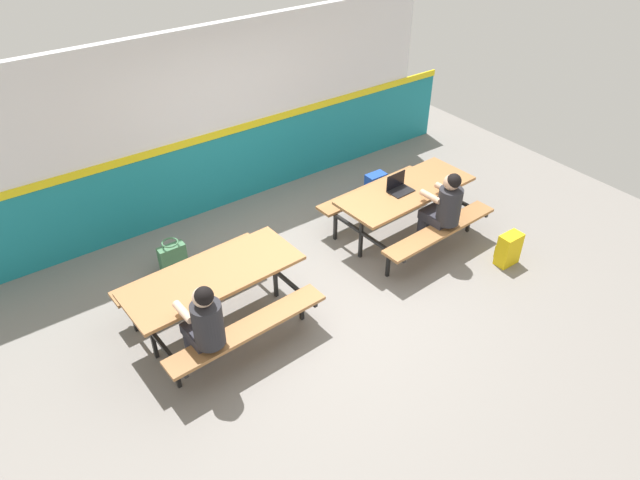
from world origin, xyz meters
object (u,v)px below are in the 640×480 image
object	(u,v)px
picnic_table_right	(405,200)
tote_bag_bright	(173,257)
picnic_table_left	(215,286)
backpack_dark	(508,249)
student_further	(444,206)
student_nearer	(204,323)
laptop_dark	(399,187)
satchel_spare	(375,187)

from	to	relation	value
picnic_table_right	tote_bag_bright	bearing A→B (deg)	158.20
picnic_table_left	tote_bag_bright	size ratio (longest dim) A/B	4.54
picnic_table_left	backpack_dark	bearing A→B (deg)	-18.10
picnic_table_left	student_further	size ratio (longest dim) A/B	1.62
picnic_table_right	student_further	distance (m)	0.58
backpack_dark	tote_bag_bright	xyz separation A→B (m)	(-3.53, 2.39, -0.02)
picnic_table_left	student_nearer	xyz separation A→B (m)	(-0.40, -0.58, 0.13)
picnic_table_left	laptop_dark	bearing A→B (deg)	2.52
picnic_table_left	student_further	distance (m)	3.03
picnic_table_left	picnic_table_right	size ratio (longest dim) A/B	1.00
backpack_dark	tote_bag_bright	distance (m)	4.26
picnic_table_right	student_further	world-z (taller)	student_further
picnic_table_right	satchel_spare	size ratio (longest dim) A/B	4.44
student_nearer	backpack_dark	distance (m)	4.00
student_nearer	tote_bag_bright	xyz separation A→B (m)	(0.40, 1.81, -0.51)
student_nearer	laptop_dark	world-z (taller)	student_nearer
student_further	student_nearer	bearing A→B (deg)	-178.03
student_nearer	student_further	world-z (taller)	same
picnic_table_left	student_nearer	world-z (taller)	student_nearer
picnic_table_right	student_further	bearing A→B (deg)	-76.42
backpack_dark	picnic_table_right	bearing A→B (deg)	118.30
laptop_dark	satchel_spare	size ratio (longest dim) A/B	0.75
student_further	laptop_dark	bearing A→B (deg)	112.38
student_further	picnic_table_left	bearing A→B (deg)	171.24
student_further	tote_bag_bright	world-z (taller)	student_further
backpack_dark	student_nearer	bearing A→B (deg)	171.65
picnic_table_left	satchel_spare	distance (m)	3.33
picnic_table_left	tote_bag_bright	world-z (taller)	picnic_table_left
backpack_dark	satchel_spare	xyz separation A→B (m)	(-0.38, 2.18, 0.00)
picnic_table_left	satchel_spare	size ratio (longest dim) A/B	4.44
laptop_dark	backpack_dark	size ratio (longest dim) A/B	0.75
picnic_table_left	backpack_dark	world-z (taller)	picnic_table_left
satchel_spare	student_further	bearing A→B (deg)	-96.14
tote_bag_bright	student_further	bearing A→B (deg)	-29.52
picnic_table_left	picnic_table_right	bearing A→B (deg)	1.78
picnic_table_left	student_further	world-z (taller)	student_further
laptop_dark	tote_bag_bright	distance (m)	3.03
student_nearer	tote_bag_bright	distance (m)	1.92
backpack_dark	tote_bag_bright	world-z (taller)	backpack_dark
student_further	tote_bag_bright	bearing A→B (deg)	150.48
student_nearer	student_further	xyz separation A→B (m)	(3.39, 0.12, 0.00)
laptop_dark	satchel_spare	bearing A→B (deg)	66.08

